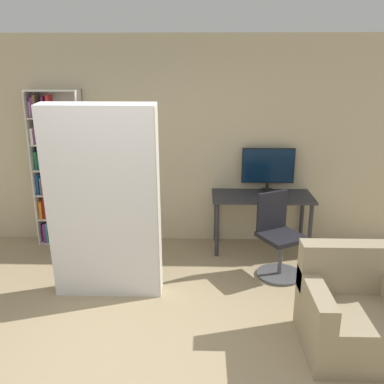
% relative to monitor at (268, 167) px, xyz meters
% --- Properties ---
extents(ground_plane, '(16.00, 16.00, 0.00)m').
position_rel_monitor_xyz_m(ground_plane, '(-1.44, -2.60, -1.06)').
color(ground_plane, '#9E8966').
extents(wall_back, '(8.00, 0.06, 2.70)m').
position_rel_monitor_xyz_m(wall_back, '(-1.44, 0.14, 0.29)').
color(wall_back, '#C6B793').
rests_on(wall_back, ground).
extents(desk, '(1.27, 0.60, 0.73)m').
position_rel_monitor_xyz_m(desk, '(-0.08, -0.19, -0.43)').
color(desk, '#2D2D33').
rests_on(desk, ground).
extents(monitor, '(0.68, 0.18, 0.57)m').
position_rel_monitor_xyz_m(monitor, '(0.00, 0.00, 0.00)').
color(monitor, black).
rests_on(monitor, desk).
extents(office_chair, '(0.60, 0.60, 0.96)m').
position_rel_monitor_xyz_m(office_chair, '(0.02, -0.89, -0.66)').
color(office_chair, '#4C4C51').
rests_on(office_chair, ground).
extents(bookshelf, '(0.65, 0.28, 2.03)m').
position_rel_monitor_xyz_m(bookshelf, '(-2.79, -0.00, -0.04)').
color(bookshelf, beige).
rests_on(bookshelf, ground).
extents(mattress_near, '(1.10, 0.36, 2.00)m').
position_rel_monitor_xyz_m(mattress_near, '(-1.82, -1.40, -0.06)').
color(mattress_near, silver).
rests_on(mattress_near, ground).
extents(armchair, '(0.85, 0.80, 0.85)m').
position_rel_monitor_xyz_m(armchair, '(0.45, -2.18, -0.74)').
color(armchair, gray).
rests_on(armchair, ground).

